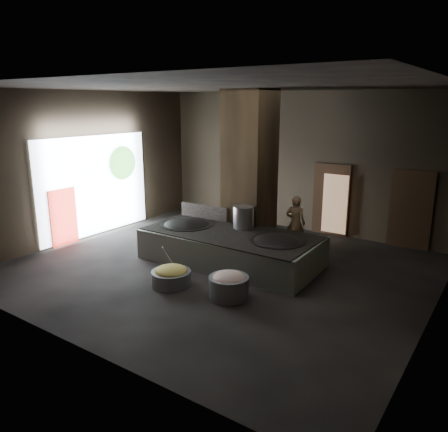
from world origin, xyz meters
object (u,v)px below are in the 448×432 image
Objects in this scene: cook at (295,223)px; veg_basin at (171,278)px; hearth_platform at (231,248)px; meat_basin at (229,287)px; wok_left at (187,227)px; stock_pot at (244,217)px; wok_right at (277,244)px.

cook reaches higher than veg_basin.
cook reaches higher than hearth_platform.
meat_basin is at bearing 82.71° from cook.
veg_basin is at bearing -60.07° from wok_left.
stock_pot is at bearing 46.72° from cook.
veg_basin is (-1.24, -3.99, -0.61)m from cook.
stock_pot is at bearing 158.96° from wok_right.
wok_right is 2.25× the size of stock_pot.
stock_pot is 1.70m from cook.
stock_pot is at bearing 21.80° from wok_left.
veg_basin is (1.15, -1.99, -0.58)m from wok_left.
wok_left is 2.80m from wok_right.
cook is at bearing 40.05° from wok_left.
wok_left is at bearing -177.95° from wok_right.
cook is at bearing 62.55° from hearth_platform.
wok_right is (1.35, 0.05, 0.35)m from hearth_platform.
wok_right is 2.73m from veg_basin.
hearth_platform is 0.91m from stock_pot.
wok_right is at bearing 85.06° from meat_basin.
stock_pot reaches higher than wok_left.
wok_left is 1.58× the size of veg_basin.
veg_basin is (-1.65, -2.09, -0.58)m from wok_right.
wok_right is (2.80, 0.10, 0.00)m from wok_left.
hearth_platform is at bearing 81.52° from veg_basin.
wok_right reaches higher than veg_basin.
meat_basin reaches higher than veg_basin.
veg_basin is at bearing -172.57° from meat_basin.
wok_left is at bearing -179.92° from hearth_platform.
cook is (2.38, 2.00, 0.03)m from wok_left.
stock_pot reaches higher than hearth_platform.
hearth_platform is 3.17× the size of wok_left.
wok_right is at bearing -21.04° from stock_pot.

